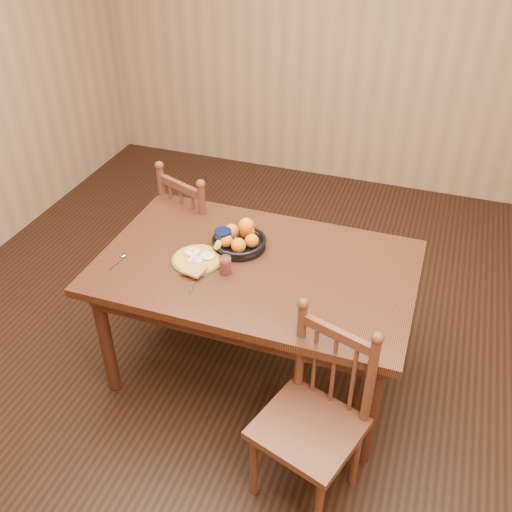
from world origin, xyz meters
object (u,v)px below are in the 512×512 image
(chair_far, at_px, (202,234))
(coffee_mug, at_px, (224,239))
(dining_table, at_px, (256,277))
(breakfast_plate, at_px, (197,259))
(chair_near, at_px, (313,420))
(fruit_bowl, at_px, (239,239))

(chair_far, xyz_separation_m, coffee_mug, (0.36, -0.47, 0.34))
(dining_table, bearing_deg, chair_far, 135.14)
(breakfast_plate, xyz_separation_m, coffee_mug, (0.08, 0.17, 0.04))
(chair_far, bearing_deg, chair_near, 153.27)
(breakfast_plate, bearing_deg, coffee_mug, 64.45)
(dining_table, xyz_separation_m, coffee_mug, (-0.21, 0.09, 0.14))
(breakfast_plate, height_order, fruit_bowl, fruit_bowl)
(dining_table, relative_size, fruit_bowl, 5.52)
(dining_table, distance_m, breakfast_plate, 0.32)
(chair_far, height_order, fruit_bowl, chair_far)
(coffee_mug, distance_m, fruit_bowl, 0.08)
(dining_table, bearing_deg, chair_near, -51.96)
(breakfast_plate, distance_m, fruit_bowl, 0.25)
(chair_near, bearing_deg, fruit_bowl, 147.83)
(fruit_bowl, bearing_deg, breakfast_plate, -128.51)
(breakfast_plate, relative_size, fruit_bowl, 1.02)
(coffee_mug, relative_size, fruit_bowl, 0.46)
(chair_far, relative_size, coffee_mug, 7.06)
(breakfast_plate, xyz_separation_m, fruit_bowl, (0.16, 0.19, 0.03))
(chair_far, height_order, breakfast_plate, chair_far)
(chair_near, relative_size, breakfast_plate, 3.14)
(chair_near, xyz_separation_m, coffee_mug, (-0.69, 0.70, 0.35))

